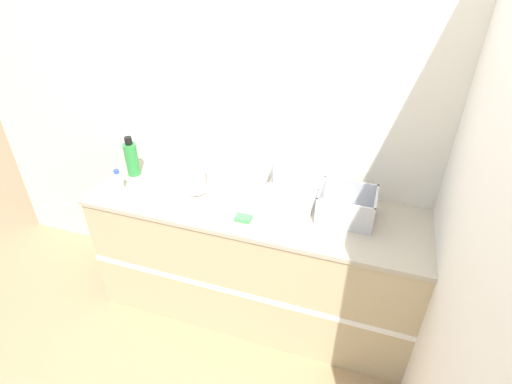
{
  "coord_description": "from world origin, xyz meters",
  "views": [
    {
      "loc": [
        0.64,
        -1.59,
        2.32
      ],
      "look_at": [
        0.02,
        0.27,
        1.03
      ],
      "focal_mm": 28.0,
      "sensor_mm": 36.0,
      "label": 1
    }
  ],
  "objects_px": {
    "paper_towel_roll": "(195,173)",
    "dish_rack": "(346,208)",
    "bottle_green": "(132,158)",
    "sink": "(267,198)",
    "bottle_clear": "(118,181)"
  },
  "relations": [
    {
      "from": "paper_towel_roll",
      "to": "bottle_clear",
      "type": "height_order",
      "value": "paper_towel_roll"
    },
    {
      "from": "bottle_green",
      "to": "sink",
      "type": "bearing_deg",
      "value": -1.24
    },
    {
      "from": "sink",
      "to": "paper_towel_roll",
      "type": "relative_size",
      "value": 2.02
    },
    {
      "from": "sink",
      "to": "bottle_clear",
      "type": "distance_m",
      "value": 0.96
    },
    {
      "from": "sink",
      "to": "bottle_clear",
      "type": "xyz_separation_m",
      "value": [
        -0.95,
        -0.17,
        0.05
      ]
    },
    {
      "from": "dish_rack",
      "to": "bottle_clear",
      "type": "relative_size",
      "value": 2.24
    },
    {
      "from": "sink",
      "to": "bottle_green",
      "type": "xyz_separation_m",
      "value": [
        -0.96,
        0.02,
        0.11
      ]
    },
    {
      "from": "sink",
      "to": "bottle_green",
      "type": "height_order",
      "value": "bottle_green"
    },
    {
      "from": "paper_towel_roll",
      "to": "dish_rack",
      "type": "relative_size",
      "value": 0.9
    },
    {
      "from": "paper_towel_roll",
      "to": "dish_rack",
      "type": "xyz_separation_m",
      "value": [
        0.93,
        0.03,
        -0.08
      ]
    },
    {
      "from": "paper_towel_roll",
      "to": "bottle_green",
      "type": "xyz_separation_m",
      "value": [
        -0.51,
        0.07,
        -0.02
      ]
    },
    {
      "from": "dish_rack",
      "to": "bottle_green",
      "type": "xyz_separation_m",
      "value": [
        -1.44,
        0.04,
        0.05
      ]
    },
    {
      "from": "dish_rack",
      "to": "sink",
      "type": "bearing_deg",
      "value": 177.62
    },
    {
      "from": "sink",
      "to": "dish_rack",
      "type": "height_order",
      "value": "sink"
    },
    {
      "from": "paper_towel_roll",
      "to": "bottle_green",
      "type": "bearing_deg",
      "value": 171.81
    }
  ]
}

